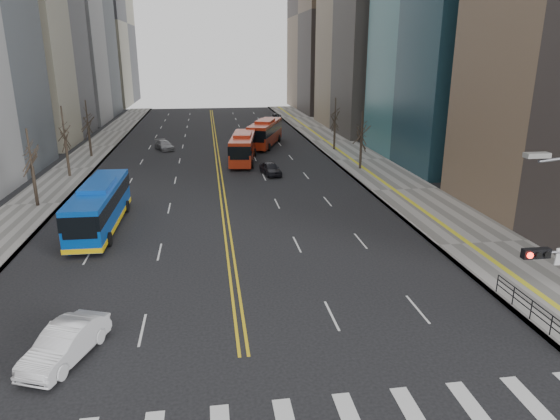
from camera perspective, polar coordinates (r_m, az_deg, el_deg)
The scene contains 12 objects.
sidewalk_right at distance 63.15m, azimuth 9.09°, elevation 5.69°, with size 7.00×130.00×0.15m, color slate.
sidewalk_left at distance 62.24m, azimuth -22.46°, elevation 4.41°, with size 5.00×130.00×0.15m, color slate.
centerline at distance 70.16m, azimuth -7.29°, elevation 6.89°, with size 0.55×100.00×0.01m.
pedestrian_railing at distance 27.96m, azimuth 26.81°, elevation -9.83°, with size 0.06×6.06×1.02m.
street_trees at distance 49.53m, azimuth -15.32°, elevation 7.72°, with size 35.20×47.20×7.60m.
blue_bus at distance 39.86m, azimuth -19.92°, elevation 0.54°, with size 2.95×12.19×3.54m.
red_bus_near at distance 61.34m, azimuth -4.26°, elevation 7.32°, with size 4.16×11.40×3.54m.
red_bus_far at distance 72.11m, azimuth -1.71°, elevation 8.96°, with size 6.36×11.99×3.71m.
car_white at distance 24.18m, azimuth -23.34°, elevation -13.82°, with size 1.65×4.72×1.55m, color silver.
car_dark_mid at distance 54.71m, azimuth -1.09°, elevation 4.76°, with size 1.64×4.09×1.39m, color black.
car_silver at distance 71.08m, azimuth -13.08°, elevation 7.23°, with size 1.79×4.39×1.27m, color gray.
car_dark_far at distance 100.30m, azimuth -0.45°, elevation 10.56°, with size 2.07×4.50×1.25m, color black.
Camera 1 is at (-1.19, -13.97, 12.77)m, focal length 32.00 mm.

